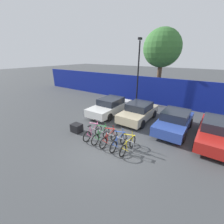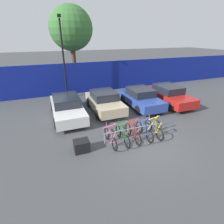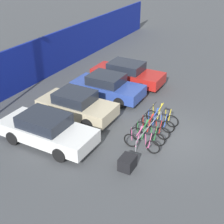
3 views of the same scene
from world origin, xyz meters
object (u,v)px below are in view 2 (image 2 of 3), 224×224
(bicycle_yellow, at_px, (154,129))
(lamp_post, at_px, (63,55))
(bicycle_pink, at_px, (110,138))
(car_blue, at_px, (141,98))
(bicycle_green, at_px, (122,135))
(car_red, at_px, (168,95))
(cargo_crate, at_px, (82,146))
(tree_behind_hoarding, at_px, (71,29))
(car_white, at_px, (67,107))
(bike_rack, at_px, (132,130))
(car_beige, at_px, (104,101))
(bicycle_red, at_px, (133,133))
(bicycle_blue, at_px, (144,131))

(bicycle_yellow, relative_size, lamp_post, 0.27)
(bicycle_pink, bearing_deg, car_blue, 47.89)
(bicycle_green, relative_size, car_red, 0.38)
(bicycle_green, relative_size, cargo_crate, 2.44)
(tree_behind_hoarding, bearing_deg, car_white, -104.65)
(bike_rack, distance_m, car_red, 6.17)
(car_beige, bearing_deg, bicycle_red, -88.42)
(car_white, relative_size, cargo_crate, 6.41)
(bike_rack, xyz_separation_m, lamp_post, (-2.18, 7.83, 3.05))
(bicycle_yellow, bearing_deg, lamp_post, 112.25)
(bicycle_red, xyz_separation_m, lamp_post, (-2.17, 7.97, 3.15))
(bicycle_yellow, xyz_separation_m, car_beige, (-1.36, 4.13, 0.31))
(bike_rack, distance_m, car_blue, 4.56)
(car_blue, bearing_deg, bicycle_yellow, -109.63)
(bicycle_green, height_order, cargo_crate, bicycle_green)
(bicycle_yellow, xyz_separation_m, car_blue, (1.38, 3.88, 0.31))
(car_blue, bearing_deg, car_beige, 174.71)
(bicycle_red, bearing_deg, car_beige, 88.35)
(car_beige, xyz_separation_m, cargo_crate, (-2.54, -4.15, -0.42))
(bicycle_pink, xyz_separation_m, car_red, (6.24, 3.76, 0.31))
(bicycle_blue, height_order, tree_behind_hoarding, tree_behind_hoarding)
(car_red, xyz_separation_m, tree_behind_hoarding, (-5.95, 7.01, 4.78))
(bicycle_yellow, distance_m, car_beige, 4.36)
(bicycle_red, height_order, car_beige, car_beige)
(bike_rack, bearing_deg, car_red, 35.87)
(bike_rack, distance_m, bicycle_blue, 0.67)
(lamp_post, bearing_deg, bicycle_red, -74.77)
(car_beige, bearing_deg, lamp_post, 118.17)
(bicycle_red, xyz_separation_m, car_blue, (2.63, 3.88, 0.31))
(car_red, bearing_deg, bicycle_blue, -139.13)
(car_white, height_order, car_blue, same)
(bicycle_pink, distance_m, car_white, 4.25)
(bike_rack, height_order, bicycle_blue, bicycle_blue)
(car_red, height_order, tree_behind_hoarding, tree_behind_hoarding)
(bicycle_pink, height_order, tree_behind_hoarding, tree_behind_hoarding)
(car_white, xyz_separation_m, car_beige, (2.60, 0.17, -0.00))
(car_blue, bearing_deg, cargo_crate, -143.58)
(bicycle_red, bearing_deg, car_white, 121.18)
(car_blue, relative_size, cargo_crate, 5.89)
(bike_rack, height_order, lamp_post, lamp_post)
(tree_behind_hoarding, bearing_deg, lamp_post, -113.82)
(car_beige, bearing_deg, bike_rack, -88.17)
(bicycle_yellow, height_order, cargo_crate, bicycle_yellow)
(lamp_post, distance_m, tree_behind_hoarding, 3.62)
(bicycle_blue, xyz_separation_m, car_blue, (1.97, 3.88, 0.31))
(bicycle_red, xyz_separation_m, cargo_crate, (-2.65, -0.02, -0.10))
(cargo_crate, bearing_deg, bicycle_pink, 0.83)
(bicycle_green, height_order, bicycle_blue, same)
(bicycle_red, relative_size, car_blue, 0.41)
(bike_rack, xyz_separation_m, bicycle_red, (-0.01, -0.15, -0.10))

